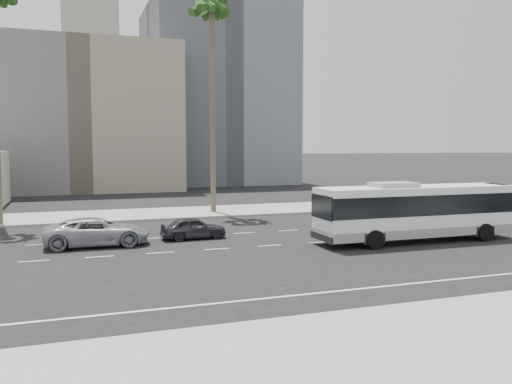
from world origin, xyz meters
name	(u,v)px	position (x,y,z in m)	size (l,w,h in m)	color
ground	(319,243)	(0.00, 0.00, 0.00)	(700.00, 700.00, 0.00)	black
sidewalk_north	(237,210)	(0.00, 15.50, 0.07)	(120.00, 7.00, 0.15)	gray
midrise_beige_west	(78,119)	(-12.00, 45.00, 9.00)	(24.00, 18.00, 18.00)	slate
midrise_gray_center	(216,97)	(8.00, 52.00, 13.00)	(20.00, 20.00, 26.00)	#54585F
civic_tower	(91,78)	(-2.00, 250.00, 38.83)	(42.00, 42.00, 129.00)	#BCB6A3
highrise_right	(194,85)	(45.00, 230.00, 35.00)	(26.00, 26.00, 70.00)	slate
highrise_far	(226,102)	(70.00, 260.00, 30.00)	(22.00, 22.00, 60.00)	slate
city_bus	(416,210)	(5.45, -1.48, 1.81)	(11.99, 2.94, 3.44)	white
car_a	(193,228)	(-6.46, 3.59, 0.65)	(3.83, 1.54, 1.30)	#2B2B30
car_b	(97,232)	(-11.96, 3.14, 0.78)	(5.64, 2.60, 1.57)	gray
palm_near	(212,10)	(-2.23, 14.92, 16.23)	(5.32, 5.32, 17.91)	brown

